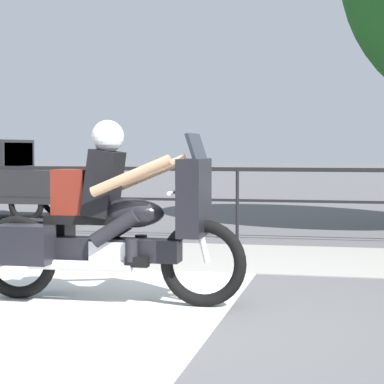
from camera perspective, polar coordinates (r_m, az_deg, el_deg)
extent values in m
plane|color=#565659|center=(6.27, -3.63, -9.38)|extent=(120.00, 120.00, 0.00)
cube|color=#99968E|center=(9.53, 1.92, -4.93)|extent=(44.00, 2.40, 0.01)
cube|color=silver|center=(6.36, -11.42, -9.23)|extent=(2.95, 6.00, 0.01)
cube|color=black|center=(11.13, 3.48, 1.74)|extent=(36.00, 0.04, 0.06)
cube|color=black|center=(11.15, 3.47, -0.64)|extent=(36.00, 0.03, 0.04)
cylinder|color=black|center=(11.16, 3.47, -0.92)|extent=(0.05, 0.05, 1.09)
torus|color=black|center=(6.53, 0.85, -5.46)|extent=(0.76, 0.11, 0.76)
torus|color=black|center=(7.07, -13.14, -4.86)|extent=(0.76, 0.11, 0.76)
cube|color=black|center=(6.73, -6.43, -4.35)|extent=(1.32, 0.22, 0.20)
cube|color=silver|center=(6.73, -6.15, -4.78)|extent=(0.34, 0.26, 0.26)
ellipsoid|color=black|center=(6.63, -4.74, -1.62)|extent=(0.62, 0.30, 0.26)
cube|color=black|center=(6.76, -7.85, -2.06)|extent=(0.76, 0.28, 0.08)
cube|color=black|center=(6.48, 0.16, -0.40)|extent=(0.20, 0.58, 0.67)
cube|color=#1E232B|center=(6.46, 0.34, 3.44)|extent=(0.10, 0.50, 0.24)
cylinder|color=silver|center=(6.50, -1.05, 0.06)|extent=(0.04, 0.70, 0.04)
cylinder|color=silver|center=(6.67, -8.57, -5.56)|extent=(0.95, 0.09, 0.09)
cube|color=black|center=(6.75, -12.64, -3.92)|extent=(0.48, 0.28, 0.34)
cube|color=black|center=(7.19, -11.04, -3.46)|extent=(0.48, 0.28, 0.34)
cylinder|color=silver|center=(6.49, 0.59, -2.94)|extent=(0.19, 0.06, 0.57)
cube|color=black|center=(6.69, -6.75, 0.66)|extent=(0.32, 0.36, 0.61)
sphere|color=tan|center=(6.67, -6.45, 4.06)|extent=(0.23, 0.23, 0.23)
sphere|color=silver|center=(6.67, -6.45, 4.23)|extent=(0.29, 0.29, 0.29)
cylinder|color=black|center=(6.53, -5.90, -2.76)|extent=(0.44, 0.13, 0.34)
cylinder|color=black|center=(6.51, -4.63, -4.44)|extent=(0.11, 0.11, 0.20)
cube|color=black|center=(6.51, -4.20, -5.31)|extent=(0.20, 0.10, 0.09)
cylinder|color=black|center=(6.81, -5.12, -2.50)|extent=(0.44, 0.13, 0.34)
cylinder|color=black|center=(6.79, -3.90, -4.11)|extent=(0.11, 0.11, 0.20)
cube|color=black|center=(6.79, -3.49, -4.94)|extent=(0.20, 0.10, 0.09)
cylinder|color=tan|center=(6.30, -4.69, 1.22)|extent=(0.72, 0.09, 0.36)
cylinder|color=tan|center=(6.87, -3.25, 1.41)|extent=(0.72, 0.09, 0.36)
cube|color=maroon|center=(6.80, -9.14, -0.03)|extent=(0.30, 0.27, 0.41)
cube|color=#19232D|center=(14.92, -13.10, 2.81)|extent=(0.04, 1.26, 0.45)
torus|color=black|center=(14.08, -12.52, -0.90)|extent=(0.70, 0.11, 0.70)
torus|color=black|center=(15.44, -10.23, -0.50)|extent=(0.70, 0.11, 0.70)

